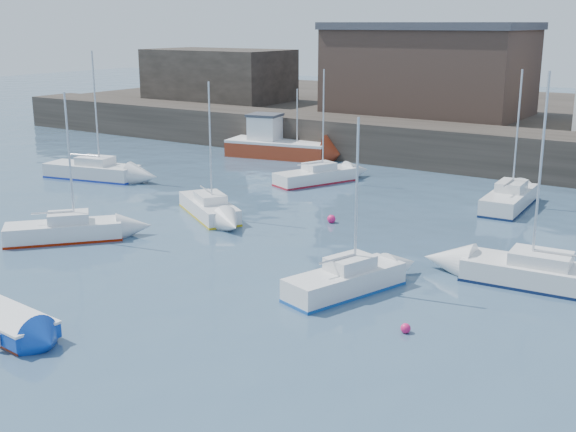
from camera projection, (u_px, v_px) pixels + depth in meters
The scene contains 16 objects.
water at pixel (98, 333), 24.87m from camera, with size 220.00×220.00×0.00m, color #2D4760.
quay_wall at pixel (460, 148), 52.75m from camera, with size 90.00×5.00×3.00m, color #28231E.
land_strip at pixel (528, 122), 67.31m from camera, with size 90.00×32.00×2.80m, color #28231E.
warehouse at pixel (429, 68), 61.06m from camera, with size 16.40×10.40×7.60m.
bldg_west at pixel (218, 75), 72.24m from camera, with size 14.00×8.00×5.00m.
blue_dinghy at pixel (7, 323), 24.67m from camera, with size 4.11×2.25×0.76m.
fishing_boat at pixel (276, 144), 57.35m from camera, with size 8.64×4.56×5.44m.
sailboat_a at pixel (64, 230), 35.37m from camera, with size 5.02×5.33×7.23m.
sailboat_b at pixel (209, 207), 39.91m from camera, with size 5.81×4.68×7.39m.
sailboat_c at pixel (346, 280), 28.46m from camera, with size 3.25×5.53×6.93m.
sailboat_d at pixel (547, 275), 29.09m from camera, with size 6.87×2.58×8.60m.
sailboat_e at pixel (92, 171), 49.41m from camera, with size 6.97×3.44×8.60m.
sailboat_f at pixel (509, 199), 41.54m from camera, with size 2.21×6.12×7.86m.
sailboat_h at pixel (316, 176), 48.08m from camera, with size 3.99×6.06×7.46m.
buoy_mid at pixel (405, 333), 24.93m from camera, with size 0.36×0.36×0.36m, color #DE1B61.
buoy_far at pixel (331, 223), 38.62m from camera, with size 0.45×0.45×0.45m, color #DE1B61.
Camera 1 is at (18.09, -15.60, 10.36)m, focal length 45.00 mm.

